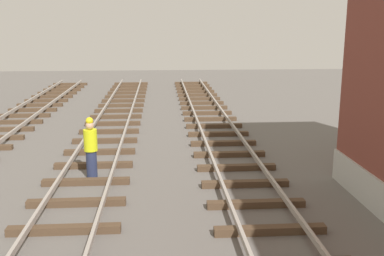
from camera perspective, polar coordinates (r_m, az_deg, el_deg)
track_worker_foreground at (r=13.85m, az=-12.60°, el=-2.48°), size 0.40×0.40×1.87m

